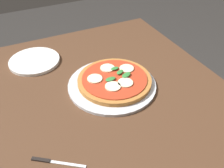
# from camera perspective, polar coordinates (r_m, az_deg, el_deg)

# --- Properties ---
(dining_table) EXTENTS (1.17, 0.96, 0.76)m
(dining_table) POSITION_cam_1_polar(r_m,az_deg,el_deg) (1.08, -0.19, -7.35)
(dining_table) COLOR #4C301E
(dining_table) RESTS_ON ground_plane
(serving_tray) EXTENTS (0.36, 0.36, 0.01)m
(serving_tray) POSITION_cam_1_polar(r_m,az_deg,el_deg) (1.05, -0.00, -0.17)
(serving_tray) COLOR silver
(serving_tray) RESTS_ON dining_table
(pizza) EXTENTS (0.30, 0.30, 0.03)m
(pizza) POSITION_cam_1_polar(r_m,az_deg,el_deg) (1.05, 0.56, 0.94)
(pizza) COLOR #B27033
(pizza) RESTS_ON serving_tray
(plate_white) EXTENTS (0.23, 0.23, 0.01)m
(plate_white) POSITION_cam_1_polar(r_m,az_deg,el_deg) (1.24, -16.87, 4.93)
(plate_white) COLOR white
(plate_white) RESTS_ON dining_table
(knife) EXTENTS (0.11, 0.14, 0.01)m
(knife) POSITION_cam_1_polar(r_m,az_deg,el_deg) (0.82, -13.33, -16.42)
(knife) COLOR black
(knife) RESTS_ON dining_table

